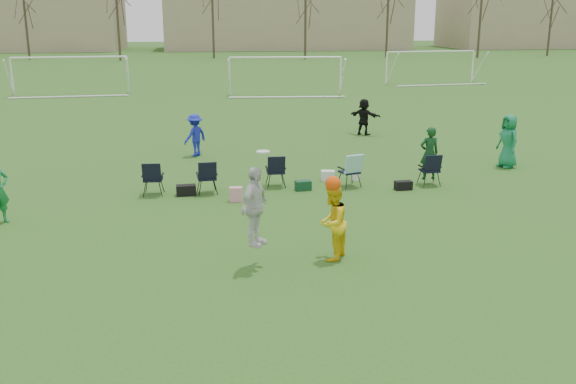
{
  "coord_description": "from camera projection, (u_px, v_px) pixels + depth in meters",
  "views": [
    {
      "loc": [
        -1.3,
        -10.2,
        4.9
      ],
      "look_at": [
        0.42,
        3.08,
        1.25
      ],
      "focal_mm": 40.0,
      "sensor_mm": 36.0,
      "label": 1
    }
  ],
  "objects": [
    {
      "name": "center_contest",
      "position": [
        299.0,
        215.0,
        13.02
      ],
      "size": [
        2.5,
        1.25,
        2.41
      ],
      "color": "silver",
      "rests_on": "ground"
    },
    {
      "name": "sideline_setup",
      "position": [
        309.0,
        171.0,
        18.92
      ],
      "size": [
        8.83,
        2.25,
        1.75
      ],
      "color": "#0F3A19",
      "rests_on": "ground"
    },
    {
      "name": "goal_mid",
      "position": [
        285.0,
        65.0,
        41.82
      ],
      "size": [
        7.4,
        0.63,
        2.46
      ],
      "rotation": [
        0.0,
        0.0,
        -0.07
      ],
      "color": "white",
      "rests_on": "ground"
    },
    {
      "name": "ground",
      "position": [
        287.0,
        308.0,
        11.21
      ],
      "size": [
        260.0,
        260.0,
        0.0
      ],
      "primitive_type": "plane",
      "color": "#28571B",
      "rests_on": "ground"
    },
    {
      "name": "tree_line",
      "position": [
        215.0,
        16.0,
        76.73
      ],
      "size": [
        110.28,
        3.28,
        11.4
      ],
      "color": "#382B21",
      "rests_on": "ground"
    },
    {
      "name": "fielder_black",
      "position": [
        364.0,
        117.0,
        27.54
      ],
      "size": [
        1.36,
        1.33,
        1.56
      ],
      "primitive_type": "imported",
      "rotation": [
        0.0,
        0.0,
        2.38
      ],
      "color": "black",
      "rests_on": "ground"
    },
    {
      "name": "fielder_green_far",
      "position": [
        508.0,
        141.0,
        21.5
      ],
      "size": [
        0.75,
        0.98,
        1.8
      ],
      "primitive_type": "imported",
      "rotation": [
        0.0,
        0.0,
        -1.35
      ],
      "color": "#157647",
      "rests_on": "ground"
    },
    {
      "name": "building_row",
      "position": [
        252.0,
        10.0,
        102.32
      ],
      "size": [
        126.0,
        16.0,
        13.0
      ],
      "color": "tan",
      "rests_on": "ground"
    },
    {
      "name": "fielder_blue",
      "position": [
        195.0,
        135.0,
        23.3
      ],
      "size": [
        1.11,
        1.11,
        1.54
      ],
      "primitive_type": "imported",
      "rotation": [
        0.0,
        0.0,
        3.92
      ],
      "color": "#1722AE",
      "rests_on": "ground"
    },
    {
      "name": "goal_left",
      "position": [
        70.0,
        65.0,
        42.0
      ],
      "size": [
        7.39,
        0.76,
        2.46
      ],
      "rotation": [
        0.0,
        0.0,
        0.09
      ],
      "color": "white",
      "rests_on": "ground"
    },
    {
      "name": "goal_right",
      "position": [
        431.0,
        58.0,
        49.04
      ],
      "size": [
        7.35,
        1.14,
        2.46
      ],
      "rotation": [
        0.0,
        0.0,
        0.14
      ],
      "color": "white",
      "rests_on": "ground"
    }
  ]
}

